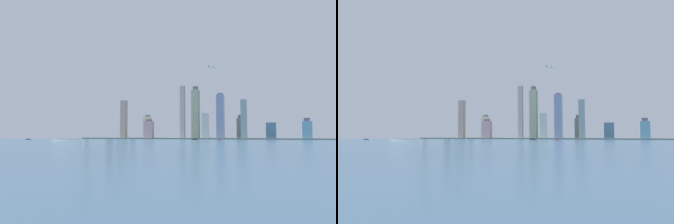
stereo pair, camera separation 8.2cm
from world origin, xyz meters
The scene contains 23 objects.
ground_plane centered at (0.00, 0.00, 0.00)m, with size 6000.00×6000.00×0.00m, color #2D485F.
waterfront_pier centered at (0.00, 472.41, 1.77)m, with size 913.59×62.65×3.54m, color #526462.
observation_tower centered at (-298.29, 483.02, 171.86)m, with size 44.21×44.21×377.64m.
stadium_dome centered at (-372.82, 472.92, 8.54)m, with size 93.10×93.10×53.45m.
skyscraper_0 centered at (195.61, 507.45, 32.08)m, with size 21.08×15.22×69.76m.
skyscraper_1 centered at (-203.08, 531.90, 79.68)m, with size 14.92×21.61×164.39m.
skyscraper_2 centered at (-210.57, 479.54, 61.70)m, with size 14.53×16.43×130.56m.
skyscraper_3 centered at (96.39, 489.63, 37.75)m, with size 18.11×16.35×75.50m.
skyscraper_4 centered at (-88.59, 501.93, 35.34)m, with size 22.01×27.98×74.54m.
skyscraper_5 centered at (28.70, 484.42, 79.20)m, with size 13.04×14.76×158.41m.
skyscraper_6 centered at (279.40, 506.06, 23.33)m, with size 26.99×18.56×46.67m.
skyscraper_7 centered at (-157.40, 544.39, 59.07)m, with size 14.26×15.32×124.43m.
skyscraper_8 centered at (142.69, 475.93, 64.36)m, with size 20.80×24.95×131.43m.
skyscraper_9 centered at (-154.06, 464.11, 59.24)m, with size 16.87×17.37×118.48m.
skyscraper_10 centered at (208.00, 472.65, 55.06)m, with size 16.35×25.39×110.13m.
skyscraper_11 centered at (367.02, 457.69, 25.50)m, with size 24.46×14.69×56.28m.
skyscraper_12 centered at (-70.16, 462.24, 27.57)m, with size 25.93×19.90×58.98m.
skyscraper_13 centered at (59.30, 524.79, 77.12)m, with size 21.37×26.20×161.51m.
boat_0 centered at (175.29, 225.38, 1.24)m, with size 7.60×8.25×3.48m.
boat_1 centered at (-317.17, 240.44, 1.57)m, with size 11.42×12.41×4.38m.
boat_2 centered at (89.43, 379.07, 1.49)m, with size 17.58×13.08×4.01m.
channel_buoy_0 centered at (70.32, 374.70, 1.09)m, with size 1.44×1.44×2.18m, color #E54C19.
airplane centered at (116.31, 516.56, 217.19)m, with size 31.56×31.30×7.93m.
Camera 1 is at (273.29, -434.30, 14.24)m, focal length 34.12 mm.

